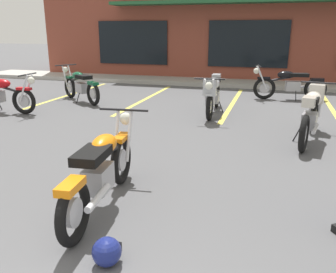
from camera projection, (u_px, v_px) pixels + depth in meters
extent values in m
plane|color=#515154|center=(191.00, 170.00, 5.23)|extent=(80.00, 80.00, 0.00)
cube|color=#A8A59E|center=(244.00, 83.00, 13.26)|extent=(22.00, 1.80, 0.14)
cube|color=brown|center=(254.00, 32.00, 15.98)|extent=(17.31, 5.89, 3.72)
cube|color=black|center=(132.00, 43.00, 14.62)|extent=(2.95, 0.06, 1.70)
cube|color=black|center=(248.00, 44.00, 13.36)|extent=(2.95, 0.06, 1.70)
cube|color=#235933|center=(250.00, 1.00, 12.56)|extent=(10.39, 0.90, 0.12)
cube|color=#DBCC4C|center=(71.00, 94.00, 11.36)|extent=(0.12, 4.80, 0.01)
cube|color=#DBCC4C|center=(147.00, 98.00, 10.66)|extent=(0.12, 4.80, 0.01)
cube|color=#DBCC4C|center=(233.00, 103.00, 9.97)|extent=(0.12, 4.80, 0.01)
cube|color=#DBCC4C|center=(332.00, 109.00, 9.28)|extent=(0.12, 4.80, 0.01)
torus|color=black|center=(74.00, 213.00, 3.38)|extent=(0.16, 0.65, 0.64)
cylinder|color=#B7B7BC|center=(74.00, 213.00, 3.38)|extent=(0.09, 0.29, 0.29)
torus|color=black|center=(121.00, 160.00, 4.73)|extent=(0.16, 0.65, 0.64)
cylinder|color=#B7B7BC|center=(121.00, 160.00, 4.73)|extent=(0.09, 0.29, 0.29)
cylinder|color=silver|center=(116.00, 134.00, 4.75)|extent=(0.08, 0.33, 0.66)
cylinder|color=silver|center=(129.00, 135.00, 4.72)|extent=(0.08, 0.33, 0.66)
cylinder|color=black|center=(124.00, 110.00, 4.72)|extent=(0.66, 0.10, 0.03)
sphere|color=silver|center=(126.00, 119.00, 4.83)|extent=(0.19, 0.19, 0.17)
cube|color=orange|center=(121.00, 138.00, 4.68)|extent=(0.18, 0.37, 0.06)
cube|color=#9E9EA3|center=(98.00, 178.00, 3.95)|extent=(0.28, 0.42, 0.28)
cylinder|color=silver|center=(98.00, 197.00, 3.59)|extent=(0.12, 0.55, 0.07)
cylinder|color=black|center=(104.00, 152.00, 4.07)|extent=(0.15, 0.94, 0.26)
ellipsoid|color=orange|center=(104.00, 145.00, 4.07)|extent=(0.31, 0.50, 0.22)
cube|color=black|center=(92.00, 155.00, 3.73)|extent=(0.33, 0.55, 0.10)
cube|color=orange|center=(70.00, 186.00, 3.28)|extent=(0.20, 0.37, 0.08)
cylinder|color=black|center=(82.00, 201.00, 4.00)|extent=(0.14, 0.04, 0.29)
torus|color=black|center=(24.00, 101.00, 8.63)|extent=(0.64, 0.11, 0.64)
cylinder|color=#B7B7BC|center=(24.00, 101.00, 8.63)|extent=(0.29, 0.07, 0.29)
cylinder|color=silver|center=(28.00, 87.00, 8.60)|extent=(0.33, 0.05, 0.66)
cylinder|color=silver|center=(24.00, 89.00, 8.43)|extent=(0.33, 0.05, 0.66)
cylinder|color=black|center=(27.00, 74.00, 8.40)|extent=(0.04, 0.66, 0.03)
sphere|color=silver|center=(31.00, 81.00, 8.42)|extent=(0.17, 0.17, 0.17)
cube|color=#B70F14|center=(24.00, 89.00, 8.53)|extent=(0.36, 0.15, 0.06)
cylinder|color=black|center=(1.00, 87.00, 8.69)|extent=(0.94, 0.08, 0.26)
ellipsoid|color=#B70F14|center=(1.00, 83.00, 8.66)|extent=(0.48, 0.27, 0.22)
cylinder|color=black|center=(0.00, 105.00, 9.07)|extent=(0.03, 0.14, 0.29)
torus|color=black|center=(304.00, 134.00, 5.92)|extent=(0.22, 0.65, 0.64)
cylinder|color=#B7B7BC|center=(304.00, 134.00, 5.92)|extent=(0.11, 0.29, 0.29)
torus|color=black|center=(314.00, 116.00, 7.15)|extent=(0.22, 0.65, 0.64)
cylinder|color=#B7B7BC|center=(314.00, 116.00, 7.15)|extent=(0.11, 0.29, 0.29)
cylinder|color=silver|center=(311.00, 99.00, 7.18)|extent=(0.10, 0.33, 0.66)
cylinder|color=silver|center=(321.00, 100.00, 7.10)|extent=(0.10, 0.33, 0.66)
cylinder|color=black|center=(319.00, 83.00, 7.12)|extent=(0.65, 0.16, 0.03)
sphere|color=silver|center=(318.00, 89.00, 7.22)|extent=(0.20, 0.20, 0.17)
cube|color=beige|center=(316.00, 101.00, 7.09)|extent=(0.21, 0.38, 0.06)
cube|color=#9E9EA3|center=(309.00, 121.00, 6.44)|extent=(0.31, 0.44, 0.28)
cylinder|color=silver|center=(315.00, 129.00, 6.08)|extent=(0.17, 0.55, 0.07)
cylinder|color=black|center=(312.00, 106.00, 6.54)|extent=(0.24, 0.94, 0.26)
ellipsoid|color=beige|center=(313.00, 99.00, 6.54)|extent=(0.39, 0.57, 0.26)
cube|color=beige|center=(317.00, 94.00, 7.06)|extent=(0.32, 0.29, 0.36)
cube|color=black|center=(311.00, 101.00, 6.25)|extent=(0.31, 0.44, 0.10)
cube|color=beige|center=(309.00, 102.00, 5.98)|extent=(0.26, 0.35, 0.16)
cylinder|color=black|center=(297.00, 134.00, 6.54)|extent=(0.14, 0.05, 0.29)
torus|color=black|center=(217.00, 95.00, 9.35)|extent=(0.13, 0.64, 0.64)
cylinder|color=#B7B7BC|center=(217.00, 95.00, 9.35)|extent=(0.07, 0.29, 0.29)
torus|color=black|center=(210.00, 107.00, 8.01)|extent=(0.13, 0.64, 0.64)
cylinder|color=#B7B7BC|center=(210.00, 107.00, 8.01)|extent=(0.07, 0.29, 0.29)
cylinder|color=silver|center=(214.00, 93.00, 7.81)|extent=(0.06, 0.33, 0.66)
cylinder|color=silver|center=(205.00, 93.00, 7.85)|extent=(0.06, 0.33, 0.66)
cylinder|color=black|center=(209.00, 79.00, 7.66)|extent=(0.66, 0.07, 0.03)
sphere|color=silver|center=(209.00, 86.00, 7.63)|extent=(0.18, 0.18, 0.17)
cube|color=silver|center=(210.00, 94.00, 7.89)|extent=(0.16, 0.37, 0.06)
cube|color=#9E9EA3|center=(214.00, 97.00, 8.73)|extent=(0.26, 0.41, 0.28)
cylinder|color=silver|center=(210.00, 96.00, 9.12)|extent=(0.10, 0.55, 0.07)
cylinder|color=black|center=(213.00, 88.00, 8.48)|extent=(0.11, 0.94, 0.26)
ellipsoid|color=silver|center=(213.00, 83.00, 8.41)|extent=(0.33, 0.53, 0.26)
cube|color=silver|center=(210.00, 87.00, 7.84)|extent=(0.29, 0.25, 0.36)
cube|color=black|center=(215.00, 81.00, 8.72)|extent=(0.26, 0.41, 0.10)
cube|color=silver|center=(216.00, 77.00, 8.99)|extent=(0.22, 0.33, 0.16)
cylinder|color=black|center=(221.00, 107.00, 8.83)|extent=(0.14, 0.03, 0.29)
torus|color=black|center=(93.00, 94.00, 9.61)|extent=(0.59, 0.44, 0.64)
cylinder|color=#B7B7BC|center=(93.00, 94.00, 9.61)|extent=(0.27, 0.21, 0.29)
torus|color=black|center=(70.00, 87.00, 10.68)|extent=(0.59, 0.44, 0.64)
cylinder|color=#B7B7BC|center=(70.00, 87.00, 10.68)|extent=(0.27, 0.21, 0.29)
cylinder|color=silver|center=(65.00, 76.00, 10.61)|extent=(0.29, 0.22, 0.66)
cylinder|color=silver|center=(71.00, 76.00, 10.72)|extent=(0.29, 0.22, 0.66)
cylinder|color=black|center=(66.00, 65.00, 10.63)|extent=(0.40, 0.56, 0.03)
sphere|color=silver|center=(65.00, 70.00, 10.73)|extent=(0.24, 0.24, 0.17)
cube|color=#0F4C2D|center=(69.00, 77.00, 10.62)|extent=(0.38, 0.32, 0.06)
cube|color=#9E9EA3|center=(82.00, 88.00, 10.06)|extent=(0.47, 0.42, 0.28)
cylinder|color=silver|center=(93.00, 90.00, 9.88)|extent=(0.49, 0.37, 0.07)
cylinder|color=black|center=(78.00, 79.00, 10.14)|extent=(0.81, 0.58, 0.26)
ellipsoid|color=#0F4C2D|center=(78.00, 76.00, 10.13)|extent=(0.54, 0.49, 0.22)
cube|color=black|center=(84.00, 77.00, 9.87)|extent=(0.59, 0.52, 0.10)
cube|color=#0F4C2D|center=(93.00, 83.00, 9.52)|extent=(0.39, 0.33, 0.08)
cylinder|color=black|center=(78.00, 98.00, 9.98)|extent=(0.10, 0.12, 0.29)
torus|color=black|center=(315.00, 89.00, 10.34)|extent=(0.65, 0.21, 0.64)
cylinder|color=#B7B7BC|center=(315.00, 89.00, 10.34)|extent=(0.29, 0.11, 0.29)
torus|color=black|center=(264.00, 88.00, 10.49)|extent=(0.65, 0.21, 0.64)
cylinder|color=#B7B7BC|center=(264.00, 88.00, 10.49)|extent=(0.29, 0.11, 0.29)
cylinder|color=silver|center=(262.00, 78.00, 10.32)|extent=(0.33, 0.10, 0.66)
cylinder|color=silver|center=(261.00, 77.00, 10.49)|extent=(0.33, 0.10, 0.66)
cylinder|color=black|center=(260.00, 66.00, 10.32)|extent=(0.15, 0.66, 0.03)
sphere|color=silver|center=(256.00, 71.00, 10.37)|extent=(0.20, 0.20, 0.17)
cube|color=black|center=(264.00, 78.00, 10.41)|extent=(0.38, 0.20, 0.06)
cube|color=#9E9EA3|center=(293.00, 86.00, 10.38)|extent=(0.44, 0.31, 0.28)
cylinder|color=silver|center=(305.00, 87.00, 10.49)|extent=(0.55, 0.17, 0.07)
cylinder|color=black|center=(286.00, 78.00, 10.33)|extent=(0.94, 0.23, 0.26)
ellipsoid|color=black|center=(286.00, 75.00, 10.31)|extent=(0.52, 0.34, 0.22)
cube|color=black|center=(299.00, 75.00, 10.28)|extent=(0.56, 0.37, 0.10)
cube|color=black|center=(317.00, 79.00, 10.26)|extent=(0.38, 0.22, 0.08)
cylinder|color=black|center=(296.00, 96.00, 10.28)|extent=(0.05, 0.14, 0.29)
sphere|color=navy|center=(107.00, 252.00, 3.10)|extent=(0.26, 0.26, 0.26)
cube|color=black|center=(112.00, 246.00, 3.20)|extent=(0.18, 0.03, 0.09)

